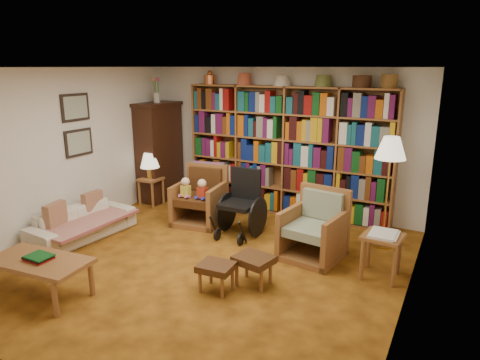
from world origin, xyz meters
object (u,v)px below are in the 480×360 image
Objects in this scene: side_table_papers at (382,243)px; sofa at (82,223)px; armchair_leather at (203,199)px; floor_lamp at (391,153)px; footstool_b at (254,262)px; side_table_lamp at (151,185)px; footstool_a at (216,269)px; coffee_table at (39,263)px; armchair_sage at (315,231)px; wheelchair at (242,205)px.

sofa is at bearing -168.94° from side_table_papers.
floor_lamp reaches higher than armchair_leather.
sofa is 2.92m from footstool_b.
floor_lamp is 2.45m from footstool_b.
sofa is at bearing -86.69° from side_table_lamp.
side_table_papers is at bearing -74.19° from sofa.
footstool_b is at bearing -121.25° from floor_lamp.
coffee_table reaches higher than footstool_a.
armchair_leather is at bearing 126.62° from footstool_a.
armchair_leather is 2.89m from coffee_table.
footstool_a is at bearing -115.06° from armchair_sage.
sofa is 1.57× the size of wheelchair.
side_table_lamp reaches higher than footstool_a.
wheelchair is 2.21m from side_table_papers.
floor_lamp reaches higher than side_table_lamp.
armchair_leather reaches higher than footstool_a.
armchair_leather is 3.04m from floor_lamp.
sofa is 1.68× the size of armchair_leather.
side_table_lamp is at bearing 107.34° from coffee_table.
sofa is 2.63m from footstool_a.
side_table_papers is at bearing 37.49° from footstool_a.
side_table_lamp is at bearing 168.64° from armchair_leather.
floor_lamp reaches higher than wheelchair.
wheelchair is 0.84× the size of coffee_table.
side_table_lamp is (-0.10, 1.73, 0.15)m from sofa.
coffee_table reaches higher than footstool_b.
side_table_papers is (0.92, -0.24, 0.10)m from armchair_sage.
armchair_leather reaches higher than footstool_b.
floor_lamp is 1.35m from side_table_papers.
wheelchair is 2.45× the size of footstool_a.
side_table_lamp is 3.52m from footstool_b.
floor_lamp is 3.26× the size of footstool_b.
wheelchair is 2.28m from floor_lamp.
sofa is 3.45m from armchair_sage.
side_table_papers is 2.03m from footstool_a.
sofa is 4.58m from floor_lamp.
wheelchair is at bearing -12.12° from side_table_lamp.
armchair_leather is at bearing 137.91° from footstool_b.
armchair_leather is 1.94× the size of footstool_b.
armchair_leather reaches higher than side_table_lamp.
footstool_b is (0.32, 0.33, 0.02)m from footstool_a.
side_table_papers is at bearing -81.75° from floor_lamp.
armchair_sage is 1.27m from wheelchair.
armchair_sage is at bearing -9.58° from wheelchair.
side_table_lamp reaches higher than footstool_b.
side_table_papers reaches higher than coffee_table.
side_table_papers is at bearing -12.18° from armchair_leather.
side_table_lamp is 0.51× the size of wheelchair.
wheelchair is 1.78m from footstool_a.
footstool_b is at bearing -42.09° from armchair_leather.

